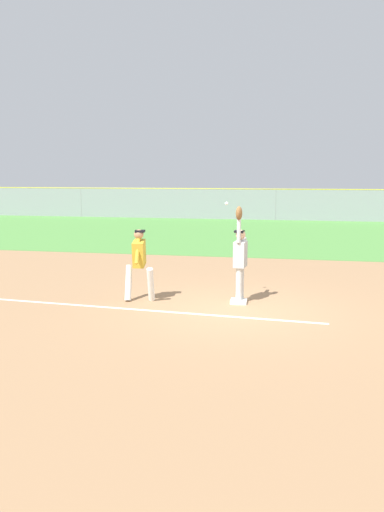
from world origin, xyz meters
TOP-DOWN VIEW (x-y plane):
  - ground_plane at (0.00, 0.00)m, footprint 74.33×74.33m
  - outfield_grass at (0.00, 15.10)m, footprint 54.00×15.69m
  - chalk_foul_line at (-3.98, -0.27)m, footprint 11.97×1.01m
  - first_base at (0.02, 0.63)m, footprint 0.39×0.39m
  - fielder at (0.03, 0.71)m, footprint 0.30×0.90m
  - runner at (-2.32, 0.36)m, footprint 0.78×0.85m
  - baseball at (-0.34, 0.99)m, footprint 0.07×0.07m
  - outfield_fence at (-0.00, 22.95)m, footprint 54.08×0.08m
  - parked_car_black at (-9.42, 27.00)m, footprint 4.42×2.16m
  - parked_car_tan at (-3.46, 26.89)m, footprint 4.56×2.44m
  - parked_car_green at (2.58, 27.28)m, footprint 4.41×2.14m

SIDE VIEW (x-z plane):
  - ground_plane at x=0.00m, z-range 0.00..0.00m
  - chalk_foul_line at x=-3.98m, z-range 0.00..0.01m
  - outfield_grass at x=0.00m, z-range 0.00..0.01m
  - first_base at x=0.02m, z-range 0.00..0.08m
  - parked_car_black at x=-9.42m, z-range 0.05..1.30m
  - parked_car_tan at x=-3.46m, z-range 0.05..1.30m
  - parked_car_green at x=2.58m, z-range 0.05..1.30m
  - runner at x=-2.32m, z-range 0.14..1.86m
  - outfield_fence at x=0.00m, z-range 0.00..2.05m
  - fielder at x=0.03m, z-range -0.02..2.26m
  - baseball at x=-0.34m, z-range 2.27..2.35m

